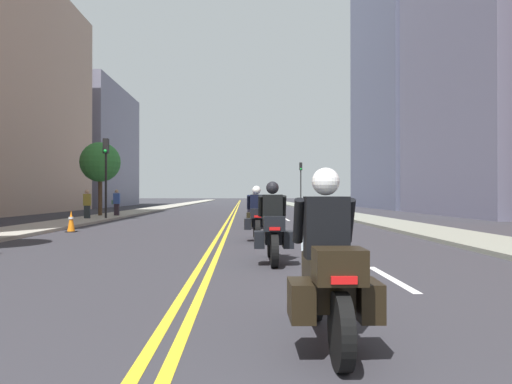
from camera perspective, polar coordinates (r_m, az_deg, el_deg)
name	(u,v)px	position (r m, az deg, el deg)	size (l,w,h in m)	color
ground_plane	(236,208)	(47.61, -2.44, -1.98)	(264.00, 264.00, 0.00)	#2E2D33
sidewalk_left	(163,208)	(48.30, -11.34, -1.88)	(2.43, 144.00, 0.12)	#A39F91
sidewalk_right	(309,208)	(48.08, 6.50, -1.89)	(2.43, 144.00, 0.12)	gray
centreline_yellow_inner	(235,208)	(47.61, -2.59, -1.98)	(0.12, 132.00, 0.01)	yellow
centreline_yellow_outer	(237,208)	(47.61, -2.30, -1.98)	(0.12, 132.00, 0.01)	yellow
lane_dashes_white	(282,217)	(28.72, 3.25, -3.06)	(0.14, 56.40, 0.01)	silver
building_left_1	(1,97)	(40.81, -28.67, 10.12)	(7.87, 18.13, 17.50)	tan
building_left_2	(90,147)	(59.41, -19.61, 5.17)	(7.90, 17.47, 14.10)	slate
building_right_2	(407,56)	(52.45, 17.92, 15.56)	(7.87, 16.63, 31.45)	slate
motorcycle_0	(328,273)	(4.36, 8.74, -9.73)	(0.76, 2.08, 1.63)	black
motorcycle_1	(273,230)	(9.45, 2.05, -4.70)	(0.77, 2.20, 1.65)	black
motorcycle_2	(257,218)	(14.11, 0.07, -3.25)	(0.76, 2.29, 1.64)	black
motorcycle_3	(256,212)	(19.10, -0.05, -2.47)	(0.77, 2.14, 1.61)	black
motorcycle_4	(255,209)	(23.56, -0.09, -2.04)	(0.78, 2.18, 1.65)	black
motorcycle_5	(255,206)	(28.82, -0.12, -1.74)	(0.78, 2.30, 1.64)	black
traffic_cone_1	(71,221)	(18.45, -21.63, -3.32)	(0.34, 0.34, 0.81)	black
traffic_light_near	(106,164)	(26.32, -17.85, 3.30)	(0.28, 0.38, 4.38)	black
traffic_light_far	(301,177)	(48.24, 5.49, 1.87)	(0.28, 0.38, 4.69)	black
pedestrian_0	(87,205)	(26.36, -19.92, -1.45)	(0.36, 0.22, 1.65)	#252D30
pedestrian_1	(117,203)	(29.41, -16.66, -1.29)	(0.49, 0.24, 1.69)	#2A222B
street_tree_1	(100,162)	(29.78, -18.48, 3.45)	(2.40, 2.40, 4.55)	#4C3824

